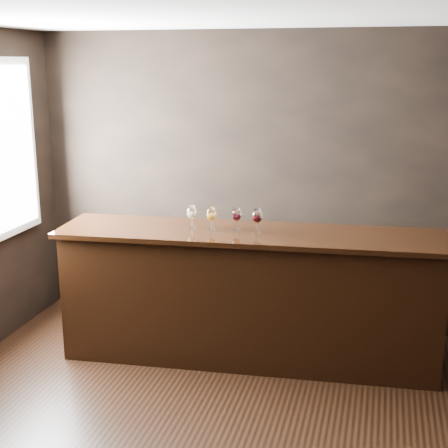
% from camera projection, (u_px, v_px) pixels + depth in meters
% --- Properties ---
extents(room_shell, '(5.02, 4.52, 2.81)m').
position_uv_depth(room_shell, '(204.00, 179.00, 3.83)').
color(room_shell, black).
rests_on(room_shell, ground).
extents(bar_counter, '(3.17, 0.92, 1.10)m').
position_uv_depth(bar_counter, '(249.00, 298.00, 5.33)').
color(bar_counter, black).
rests_on(bar_counter, ground).
extents(bar_top, '(3.28, 1.00, 0.04)m').
position_uv_depth(bar_top, '(250.00, 234.00, 5.19)').
color(bar_top, black).
rests_on(bar_top, bar_counter).
extents(back_bar_shelf, '(2.66, 0.40, 0.96)m').
position_uv_depth(back_bar_shelf, '(216.00, 277.00, 6.07)').
color(back_bar_shelf, black).
rests_on(back_bar_shelf, ground).
extents(glass_white, '(0.08, 0.08, 0.19)m').
position_uv_depth(glass_white, '(191.00, 213.00, 5.27)').
color(glass_white, white).
rests_on(glass_white, bar_top).
extents(glass_amber, '(0.08, 0.08, 0.20)m').
position_uv_depth(glass_amber, '(211.00, 214.00, 5.21)').
color(glass_amber, white).
rests_on(glass_amber, bar_top).
extents(glass_red_a, '(0.08, 0.08, 0.19)m').
position_uv_depth(glass_red_a, '(237.00, 215.00, 5.21)').
color(glass_red_a, white).
rests_on(glass_red_a, bar_top).
extents(glass_red_b, '(0.09, 0.09, 0.20)m').
position_uv_depth(glass_red_b, '(257.00, 217.00, 5.13)').
color(glass_red_b, white).
rests_on(glass_red_b, bar_top).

